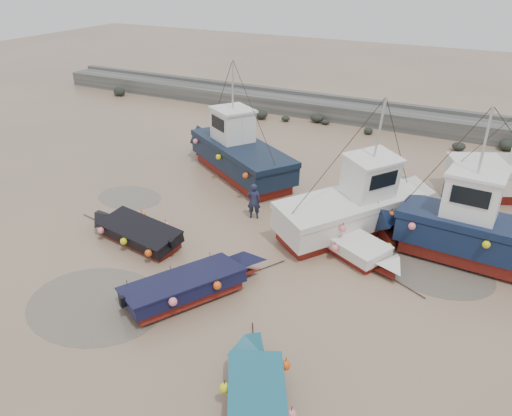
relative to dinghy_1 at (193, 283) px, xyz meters
The scene contains 14 objects.
ground 2.01m from the dinghy_1, 44.84° to the left, with size 120.00×120.00×0.00m, color #9C7E61.
seawall 23.40m from the dinghy_1, 86.52° to the left, with size 60.00×4.92×1.50m.
puddle_a 3.52m from the dinghy_1, 143.91° to the right, with size 5.21×5.21×0.01m, color #61594D.
puddle_b 9.61m from the dinghy_1, 36.01° to the left, with size 4.13×4.13×0.01m, color #61594D.
puddle_c 9.29m from the dinghy_1, 144.69° to the left, with size 3.50×3.50×0.01m, color #61594D.
puddle_d 12.05m from the dinghy_1, 69.38° to the left, with size 5.76×5.76×0.01m, color #61594D.
dinghy_1 is the anchor object (origin of this frame).
dinghy_2 5.57m from the dinghy_1, 38.58° to the right, with size 3.39×5.19×1.43m.
dinghy_4 4.95m from the dinghy_1, 154.15° to the left, with size 6.20×2.45×1.43m.
dinghy_5 6.88m from the dinghy_1, 49.11° to the left, with size 5.24×3.23×1.43m.
cabin_boat_0 11.62m from the dinghy_1, 111.87° to the left, with size 9.81×6.84×6.22m.
cabin_boat_1 8.36m from the dinghy_1, 63.08° to the left, with size 6.31×8.77×6.22m.
cabin_boat_2 11.23m from the dinghy_1, 39.92° to the left, with size 10.24×3.28×6.22m.
person 6.44m from the dinghy_1, 97.74° to the left, with size 0.64×0.42×1.76m, color #1C213B.
Camera 1 is at (7.50, -13.50, 11.15)m, focal length 35.00 mm.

